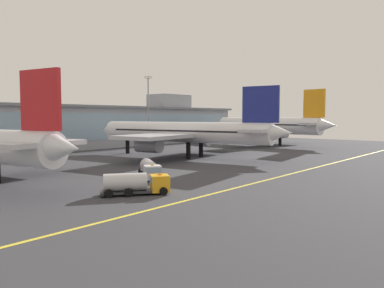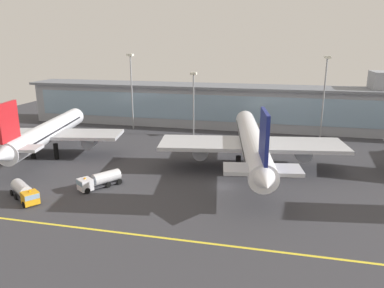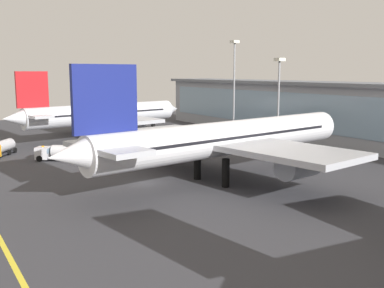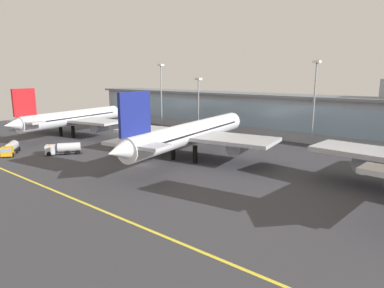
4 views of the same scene
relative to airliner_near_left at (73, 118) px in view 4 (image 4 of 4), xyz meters
The scene contains 10 objects.
ground_plane 47.64m from the airliner_near_left, 13.02° to the right, with size 209.41×209.41×0.00m, color #38383D.
taxiway_centreline_stripe 56.77m from the airliner_near_left, 35.34° to the right, with size 167.53×0.50×0.01m, color yellow.
terminal_building 64.00m from the airliner_near_left, 41.82° to the left, with size 152.58×14.00×19.10m.
airliner_near_left is the anchor object (origin of this frame).
airliner_near_right 50.53m from the airliner_near_left, ahead, with size 42.22×56.23×17.12m.
fuel_tanker_truck 28.07m from the airliner_near_left, 37.10° to the right, with size 7.19×8.79×2.90m.
baggage_tug_near 28.32m from the airliner_near_left, 65.15° to the right, with size 8.75×7.27×2.90m.
apron_light_mast_west 35.27m from the airliner_near_left, 73.61° to the left, with size 1.80×1.80×24.13m.
apron_light_mast_centre 42.69m from the airliner_near_left, 42.93° to the left, with size 1.80×1.80×19.13m.
apron_light_mast_east 76.55m from the airliner_near_left, 25.76° to the left, with size 1.80×1.80×23.98m.
Camera 4 is at (55.71, -50.25, 20.17)m, focal length 31.49 mm.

